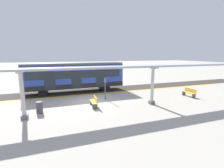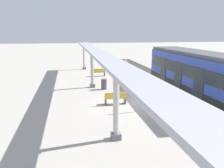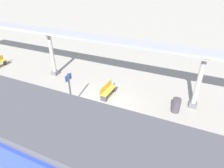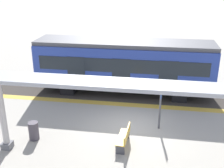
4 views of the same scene
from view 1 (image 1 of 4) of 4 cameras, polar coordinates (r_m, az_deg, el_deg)
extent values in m
plane|color=#ABA699|center=(15.73, -7.52, -6.14)|extent=(176.00, 176.00, 0.00)
cube|color=gold|center=(18.36, -9.38, -3.77)|extent=(0.55, 39.84, 0.01)
cube|color=#38332D|center=(20.16, -10.35, -2.54)|extent=(3.20, 51.84, 0.01)
cube|color=#2942A4|center=(19.71, -12.89, 2.80)|extent=(2.60, 11.18, 2.60)
cube|color=black|center=(19.87, -12.78, -0.13)|extent=(2.63, 11.20, 0.55)
cube|color=#515156|center=(19.58, -13.06, 6.92)|extent=(2.39, 11.18, 0.24)
cube|color=#1E262D|center=(18.38, -12.43, 3.27)|extent=(0.03, 10.28, 0.84)
cube|color=#1E262D|center=(18.31, -21.06, 1.02)|extent=(0.04, 1.10, 2.00)
cube|color=#1E262D|center=(18.45, -12.36, 1.53)|extent=(0.04, 1.10, 2.00)
cube|color=#1E262D|center=(19.00, -3.98, 2.00)|extent=(0.04, 1.10, 2.00)
cube|color=black|center=(20.70, -2.84, -1.14)|extent=(2.21, 0.90, 0.64)
cube|color=black|center=(19.89, -22.99, -2.44)|extent=(2.21, 0.90, 0.64)
cube|color=slate|center=(13.06, -28.35, -10.12)|extent=(0.44, 0.44, 0.30)
cylinder|color=#B8B3B1|center=(12.62, -28.97, -3.19)|extent=(0.28, 0.28, 2.94)
cube|color=#B8B3B1|center=(12.39, -29.59, 3.71)|extent=(1.10, 0.36, 0.12)
cube|color=slate|center=(15.27, 13.74, -6.27)|extent=(0.44, 0.44, 0.30)
cylinder|color=#B8B3B1|center=(14.90, 14.00, -0.29)|extent=(0.28, 0.28, 2.94)
cube|color=#B8B3B1|center=(14.70, 14.27, 5.58)|extent=(1.10, 0.36, 0.12)
cube|color=#A8AAB2|center=(12.58, -5.48, 5.73)|extent=(1.20, 31.89, 0.16)
cube|color=gold|center=(14.10, -6.54, -6.20)|extent=(1.52, 0.53, 0.04)
cube|color=gold|center=(14.07, -5.79, -5.29)|extent=(1.50, 0.15, 0.40)
cube|color=#4C4C51|center=(13.54, -6.02, -7.91)|extent=(0.12, 0.40, 0.42)
cube|color=#4C4C51|center=(14.80, -6.97, -6.34)|extent=(0.12, 0.40, 0.42)
cube|color=gold|center=(19.16, 25.38, -2.72)|extent=(1.51, 0.46, 0.04)
cube|color=gold|center=(19.25, 25.83, -2.03)|extent=(1.50, 0.08, 0.40)
cube|color=#4C4C51|center=(18.77, 26.79, -3.81)|extent=(0.11, 0.40, 0.42)
cube|color=#4C4C51|center=(19.67, 23.94, -2.98)|extent=(0.11, 0.40, 0.42)
cylinder|color=#49434C|center=(13.71, -24.14, -7.52)|extent=(0.48, 0.48, 0.90)
cylinder|color=#4C4C51|center=(16.07, -2.41, -1.66)|extent=(0.10, 0.10, 2.20)
cube|color=#284C9E|center=(15.91, -2.44, 1.34)|extent=(0.56, 0.04, 0.36)
camera|label=2|loc=(20.43, 41.11, 9.04)|focal=36.49mm
camera|label=3|loc=(22.86, -24.25, 16.30)|focal=30.68mm
camera|label=4|loc=(5.63, 50.29, 39.24)|focal=45.59mm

